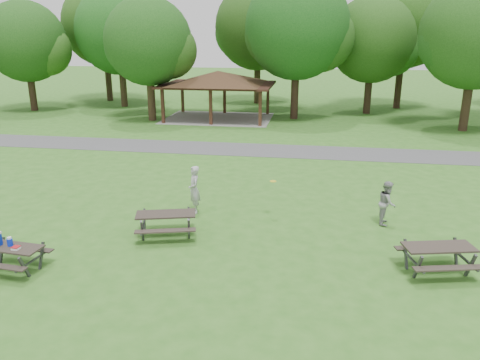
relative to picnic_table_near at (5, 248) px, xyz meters
name	(u,v)px	position (x,y,z in m)	size (l,w,h in m)	color
ground	(187,257)	(4.94, 1.60, -0.71)	(160.00, 160.00, 0.00)	#2F661D
asphalt_path	(250,150)	(4.94, 15.60, -0.70)	(120.00, 3.20, 0.02)	#454548
pavilion	(218,80)	(0.94, 25.60, 2.35)	(8.60, 7.01, 3.76)	#321B12
tree_row_b	(27,44)	(-15.97, 27.13, 4.95)	(7.14, 6.80, 9.28)	black
tree_row_c	(121,33)	(-8.96, 30.63, 5.83)	(8.19, 7.80, 10.67)	#2F2114
tree_row_d	(149,44)	(-3.98, 24.13, 5.06)	(6.93, 6.60, 9.27)	#312316
tree_row_e	(298,30)	(7.04, 26.63, 6.07)	(8.40, 8.00, 11.02)	black
tree_row_f	(373,42)	(13.03, 30.13, 5.13)	(7.35, 7.00, 9.55)	black
tree_row_g	(477,37)	(19.03, 23.63, 5.62)	(7.77, 7.40, 10.25)	black
tree_deep_a	(105,27)	(-11.96, 34.13, 6.42)	(8.40, 8.00, 11.38)	black
tree_deep_b	(259,29)	(3.04, 34.63, 6.17)	(8.40, 8.00, 11.13)	#312316
tree_deep_c	(406,22)	(16.05, 33.63, 6.73)	(8.82, 8.40, 11.90)	black
picnic_table_near	(5,248)	(0.00, 0.00, 0.00)	(1.91, 1.59, 1.24)	#2B241F
picnic_table_middle	(166,219)	(3.84, 3.02, -0.08)	(2.32, 2.04, 0.86)	#2A221E
picnic_table_far	(438,252)	(12.28, 1.83, -0.08)	(2.28, 1.98, 0.85)	#2C2520
frisbee_in_flight	(273,181)	(7.22, 5.32, 0.69)	(0.26, 0.26, 0.02)	gold
frisbee_thrower	(194,190)	(4.23, 5.31, 0.21)	(0.67, 0.44, 1.84)	#A9A9AC
frisbee_catcher	(387,203)	(11.32, 5.34, 0.09)	(0.78, 0.60, 1.60)	gray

